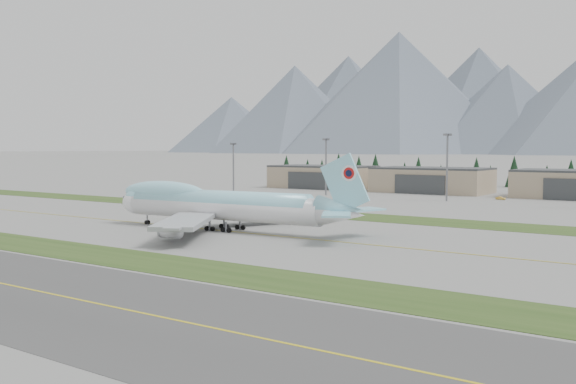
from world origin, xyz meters
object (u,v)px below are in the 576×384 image
Objects in this scene: boeing_747_freighter at (219,204)px; service_vehicle_b at (501,200)px; service_vehicle_a at (364,196)px; hangar_center at (432,180)px; hangar_left at (323,177)px.

boeing_747_freighter is 129.19m from service_vehicle_b.
boeing_747_freighter is at bearing -77.01° from service_vehicle_a.
service_vehicle_b is at bearing 17.62° from service_vehicle_a.
hangar_center is 43.46m from service_vehicle_b.
boeing_747_freighter reaches higher than hangar_left.
hangar_left and hangar_center have the same top height.
boeing_747_freighter is 1.43× the size of hangar_center.
hangar_left is at bearing 109.08° from boeing_747_freighter.
hangar_center reaches higher than service_vehicle_b.
service_vehicle_a is at bearing -41.31° from hangar_left.
hangar_left is 94.39m from service_vehicle_b.
hangar_center is 39.46m from service_vehicle_a.
hangar_center is at bearing 89.26° from boeing_747_freighter.
service_vehicle_b is (36.33, -23.23, -5.39)m from hangar_center.
hangar_center is (-8.24, 149.19, -0.58)m from boeing_747_freighter.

